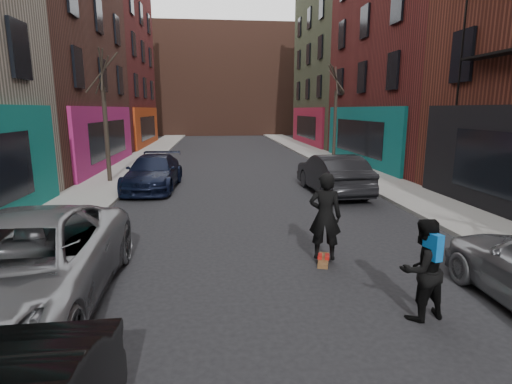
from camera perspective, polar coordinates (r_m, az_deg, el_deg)
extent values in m
cube|color=gray|center=(31.29, -14.98, 5.31)|extent=(2.50, 84.00, 0.13)
cube|color=gray|center=(31.84, 7.94, 5.70)|extent=(2.50, 84.00, 0.13)
cube|color=#47281E|center=(56.87, -4.76, 15.39)|extent=(40.00, 10.00, 14.00)
imported|color=gray|center=(7.70, -30.74, -9.27)|extent=(2.93, 6.01, 1.65)
imported|color=black|center=(17.58, -14.45, 2.73)|extent=(2.26, 5.06, 1.44)
imported|color=black|center=(16.41, 10.89, 2.55)|extent=(1.97, 4.94, 1.60)
cube|color=brown|center=(9.19, 9.61, -9.58)|extent=(0.45, 0.83, 0.10)
imported|color=black|center=(8.87, 9.84, -3.42)|extent=(0.82, 0.66, 1.94)
imported|color=black|center=(7.06, 22.63, -10.16)|extent=(0.94, 0.81, 1.68)
cube|color=#0C58AC|center=(6.79, 23.95, -7.11)|extent=(0.21, 0.32, 0.42)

